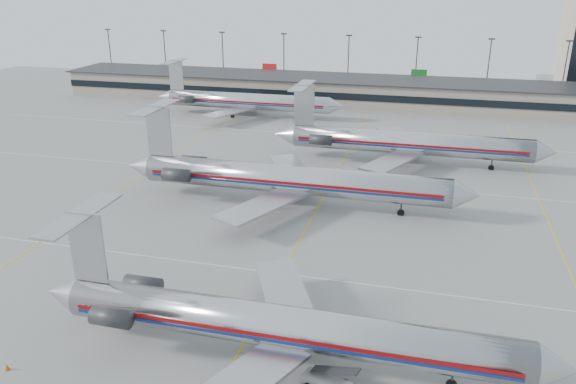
% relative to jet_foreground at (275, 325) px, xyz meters
% --- Properties ---
extents(ground, '(260.00, 260.00, 0.00)m').
position_rel_jet_foreground_xyz_m(ground, '(-3.23, 4.00, -3.35)').
color(ground, gray).
rests_on(ground, ground).
extents(apron_markings, '(160.00, 0.15, 0.02)m').
position_rel_jet_foreground_xyz_m(apron_markings, '(-3.23, 14.00, -3.34)').
color(apron_markings, silver).
rests_on(apron_markings, ground).
extents(terminal, '(162.00, 17.00, 6.25)m').
position_rel_jet_foreground_xyz_m(terminal, '(-3.23, 101.97, -0.20)').
color(terminal, gray).
rests_on(terminal, ground).
extents(light_mast_row, '(163.60, 0.40, 15.28)m').
position_rel_jet_foreground_xyz_m(light_mast_row, '(-3.23, 116.00, 5.23)').
color(light_mast_row, '#38383D').
rests_on(light_mast_row, ground).
extents(jet_foreground, '(44.16, 26.00, 11.56)m').
position_rel_jet_foreground_xyz_m(jet_foreground, '(0.00, 0.00, 0.00)').
color(jet_foreground, silver).
rests_on(jet_foreground, ground).
extents(jet_second_row, '(49.61, 29.21, 12.99)m').
position_rel_jet_foreground_xyz_m(jet_second_row, '(-7.87, 33.13, 0.41)').
color(jet_second_row, silver).
rests_on(jet_second_row, ground).
extents(jet_third_row, '(46.50, 28.60, 12.71)m').
position_rel_jet_foreground_xyz_m(jet_third_row, '(6.60, 55.95, 0.34)').
color(jet_third_row, silver).
rests_on(jet_third_row, ground).
extents(jet_back_row, '(43.95, 27.04, 12.02)m').
position_rel_jet_foreground_xyz_m(jet_back_row, '(-30.50, 81.97, 0.14)').
color(jet_back_row, silver).
rests_on(jet_back_row, ground).
extents(belt_loader, '(4.68, 2.39, 2.39)m').
position_rel_jet_foreground_xyz_m(belt_loader, '(4.85, -2.30, -2.71)').
color(belt_loader, '#AAAAAA').
rests_on(belt_loader, ground).
extents(cone_left, '(0.52, 0.52, 0.57)m').
position_rel_jet_foreground_xyz_m(cone_left, '(-20.63, -6.79, -3.07)').
color(cone_left, '#CC5206').
rests_on(cone_left, ground).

